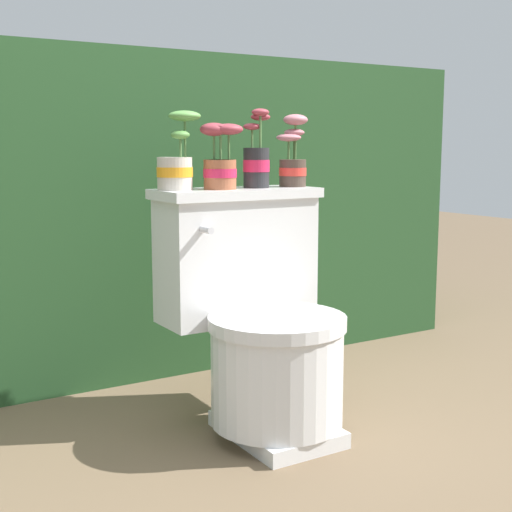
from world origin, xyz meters
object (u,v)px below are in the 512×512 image
Objects in this scene: potted_plant_left at (176,164)px; toilet at (259,320)px; potted_plant_middle at (257,160)px; potted_plant_midright at (293,158)px; potted_plant_midleft at (220,161)px.

toilet is at bearing -37.73° from potted_plant_left.
potted_plant_middle reaches higher than toilet.
toilet is at bearing -147.77° from potted_plant_midright.
potted_plant_midleft is (-0.06, 0.12, 0.47)m from toilet.
potted_plant_middle is 1.05× the size of potted_plant_midright.
potted_plant_midleft is at bearing 117.84° from toilet.
potted_plant_midleft is at bearing -177.28° from potted_plant_midright.
potted_plant_midleft reaches higher than toilet.
potted_plant_midright is (0.21, 0.13, 0.48)m from toilet.
potted_plant_left is (-0.19, 0.15, 0.47)m from toilet.
potted_plant_midright is (0.27, 0.01, 0.01)m from potted_plant_midleft.
toilet is 2.96× the size of potted_plant_middle.
toilet is 3.12× the size of potted_plant_midright.
potted_plant_left is at bearing 166.78° from potted_plant_midleft.
potted_plant_midleft is 0.81× the size of potted_plant_middle.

